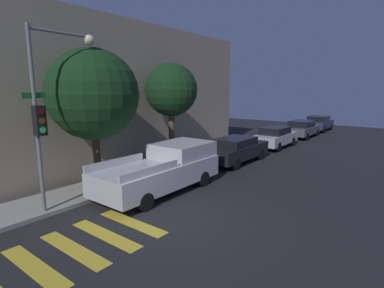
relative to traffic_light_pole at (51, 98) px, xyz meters
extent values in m
plane|color=black|center=(1.53, -3.37, -3.70)|extent=(60.00, 60.00, 0.00)
cube|color=gray|center=(1.53, 0.84, -3.63)|extent=(26.00, 2.02, 0.14)
cube|color=gray|center=(1.53, 5.24, -0.06)|extent=(26.00, 6.00, 7.28)
cube|color=gold|center=(-2.03, -2.57, -3.69)|extent=(0.45, 2.60, 0.00)
cube|color=gold|center=(-1.07, -2.57, -3.69)|extent=(0.45, 2.60, 0.00)
cube|color=gold|center=(-0.11, -2.57, -3.69)|extent=(0.45, 2.60, 0.00)
cube|color=gold|center=(0.86, -2.57, -3.69)|extent=(0.45, 2.60, 0.00)
cylinder|color=slate|center=(-0.47, 0.08, -0.76)|extent=(0.12, 0.12, 5.86)
cube|color=black|center=(-0.47, -0.13, -0.65)|extent=(0.30, 0.30, 0.90)
cylinder|color=#4C0C0C|center=(-0.47, -0.29, -0.38)|extent=(0.18, 0.02, 0.18)
cylinder|color=#593D0A|center=(-0.47, -0.29, -0.65)|extent=(0.18, 0.02, 0.18)
cylinder|color=#26E54C|center=(-0.47, -0.29, -0.92)|extent=(0.18, 0.02, 0.18)
cube|color=#19662D|center=(-0.47, 0.08, 0.09)|extent=(0.70, 0.02, 0.18)
cylinder|color=slate|center=(0.53, 0.08, 2.02)|extent=(2.00, 0.08, 0.08)
sphere|color=#F9E5B2|center=(1.53, 0.08, 1.92)|extent=(0.36, 0.36, 0.36)
cube|color=#BCBCC1|center=(3.38, -1.27, -2.96)|extent=(5.30, 2.09, 0.84)
cube|color=#BCBCC1|center=(4.84, -1.27, -2.24)|extent=(2.38, 1.92, 0.60)
cube|color=#BCBCC1|center=(2.06, -0.35, -2.40)|extent=(2.65, 0.08, 0.28)
cube|color=#BCBCC1|center=(2.06, -2.19, -2.40)|extent=(2.65, 0.08, 0.28)
cylinder|color=black|center=(5.03, -0.32, -3.38)|extent=(0.63, 0.22, 0.63)
cylinder|color=black|center=(5.03, -2.23, -3.38)|extent=(0.63, 0.22, 0.63)
cylinder|color=black|center=(1.74, -0.32, -3.38)|extent=(0.63, 0.22, 0.63)
cylinder|color=black|center=(1.74, -2.23, -3.38)|extent=(0.63, 0.22, 0.63)
cube|color=black|center=(9.46, -1.27, -3.05)|extent=(4.55, 1.76, 0.67)
cube|color=black|center=(9.35, -1.27, -2.52)|extent=(2.37, 1.55, 0.40)
cylinder|color=black|center=(10.88, -0.49, -3.38)|extent=(0.63, 0.22, 0.63)
cylinder|color=black|center=(10.88, -2.06, -3.38)|extent=(0.63, 0.22, 0.63)
cylinder|color=black|center=(8.05, -0.49, -3.38)|extent=(0.63, 0.22, 0.63)
cylinder|color=black|center=(8.05, -2.06, -3.38)|extent=(0.63, 0.22, 0.63)
cube|color=#B7BABF|center=(14.90, -1.27, -3.07)|extent=(4.23, 1.71, 0.63)
cube|color=black|center=(14.79, -1.27, -2.50)|extent=(2.20, 1.50, 0.49)
cylinder|color=black|center=(16.21, -0.51, -3.38)|extent=(0.63, 0.22, 0.63)
cylinder|color=black|center=(16.21, -2.04, -3.38)|extent=(0.63, 0.22, 0.63)
cylinder|color=black|center=(13.59, -0.51, -3.38)|extent=(0.63, 0.22, 0.63)
cylinder|color=black|center=(13.59, -2.04, -3.38)|extent=(0.63, 0.22, 0.63)
cube|color=#4C5156|center=(20.53, -1.27, -3.09)|extent=(4.33, 1.84, 0.59)
cube|color=black|center=(20.42, -1.27, -2.54)|extent=(2.25, 1.62, 0.50)
cylinder|color=black|center=(21.87, -0.44, -3.38)|extent=(0.63, 0.22, 0.63)
cylinder|color=black|center=(21.87, -2.10, -3.38)|extent=(0.63, 0.22, 0.63)
cylinder|color=black|center=(19.19, -0.44, -3.38)|extent=(0.63, 0.22, 0.63)
cylinder|color=black|center=(19.19, -2.10, -3.38)|extent=(0.63, 0.22, 0.63)
cube|color=#2D3351|center=(25.56, -1.27, -3.06)|extent=(4.21, 1.81, 0.65)
cube|color=black|center=(25.46, -1.27, -2.49)|extent=(2.19, 1.59, 0.48)
cylinder|color=black|center=(26.87, -0.46, -3.38)|extent=(0.63, 0.22, 0.63)
cylinder|color=black|center=(26.87, -2.09, -3.38)|extent=(0.63, 0.22, 0.63)
cylinder|color=black|center=(24.26, -0.46, -3.38)|extent=(0.63, 0.22, 0.63)
cylinder|color=black|center=(24.26, -2.09, -3.38)|extent=(0.63, 0.22, 0.63)
cylinder|color=#42301E|center=(2.01, 0.73, -2.45)|extent=(0.31, 0.31, 2.50)
sphere|color=#143316|center=(2.01, 0.73, 0.09)|extent=(3.44, 3.44, 3.44)
cylinder|color=brown|center=(6.43, 0.73, -2.21)|extent=(0.31, 0.31, 2.98)
sphere|color=#143316|center=(6.43, 0.73, 0.25)|extent=(2.58, 2.58, 2.58)
camera|label=1|loc=(-4.73, -9.18, 0.28)|focal=28.00mm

